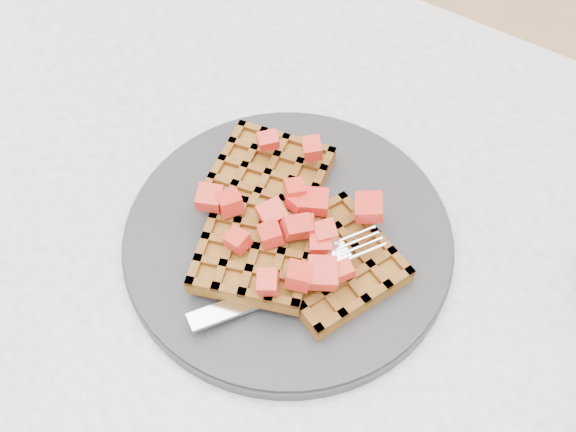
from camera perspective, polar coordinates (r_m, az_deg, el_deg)
The scene contains 5 objects.
table at distance 0.66m, azimuth 1.72°, elevation -10.94°, with size 1.20×0.80×0.75m.
plate at distance 0.57m, azimuth -0.00°, elevation -1.83°, with size 0.29×0.29×0.02m, color #232326.
waffles at distance 0.55m, azimuth -0.21°, elevation -1.03°, with size 0.22×0.19×0.03m.
strawberry_pile at distance 0.53m, azimuth -0.00°, elevation 0.86°, with size 0.15×0.15×0.02m, color #A5120D, non-canonical shape.
fork at distance 0.53m, azimuth 1.19°, elevation -5.70°, with size 0.02×0.18×0.02m, color silver, non-canonical shape.
Camera 1 is at (0.13, -0.23, 1.24)m, focal length 40.00 mm.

